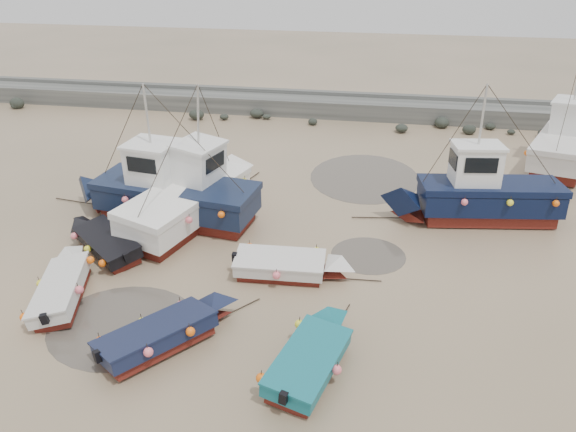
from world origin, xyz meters
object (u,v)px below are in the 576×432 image
dinghy_1 (168,331)px  cabin_boat_0 (164,191)px  dinghy_5 (290,264)px  cabin_boat_2 (477,193)px  dinghy_0 (66,283)px  cabin_boat_3 (568,141)px  dinghy_4 (105,238)px  cabin_boat_1 (193,192)px  person (220,193)px  dinghy_2 (312,354)px

dinghy_1 → cabin_boat_0: 9.25m
dinghy_5 → cabin_boat_2: bearing=126.1°
dinghy_0 → dinghy_5: (7.78, 2.69, 0.01)m
cabin_boat_3 → dinghy_1: bearing=-108.1°
dinghy_0 → cabin_boat_3: cabin_boat_3 is taller
cabin_boat_0 → dinghy_5: bearing=-112.7°
dinghy_4 → dinghy_5: (7.89, -0.64, 0.00)m
cabin_boat_1 → cabin_boat_3: size_ratio=1.09×
dinghy_1 → cabin_boat_3: size_ratio=0.55×
dinghy_4 → cabin_boat_3: cabin_boat_3 is taller
cabin_boat_1 → cabin_boat_2: bearing=25.7°
dinghy_0 → cabin_boat_3: (21.26, 17.05, 0.81)m
dinghy_1 → cabin_boat_1: cabin_boat_1 is taller
cabin_boat_0 → cabin_boat_3: 22.54m
dinghy_1 → dinghy_4: bearing=171.0°
dinghy_4 → cabin_boat_0: bearing=17.4°
dinghy_0 → cabin_boat_0: cabin_boat_0 is taller
cabin_boat_0 → dinghy_1: bearing=-150.1°
cabin_boat_3 → person: (-18.32, -7.33, -1.36)m
dinghy_0 → cabin_boat_1: size_ratio=0.59×
dinghy_4 → person: (3.05, 6.39, -0.55)m
cabin_boat_1 → cabin_boat_3: same height
dinghy_2 → dinghy_0: bearing=-178.9°
cabin_boat_3 → person: size_ratio=5.82×
cabin_boat_2 → dinghy_5: bearing=120.8°
cabin_boat_0 → cabin_boat_1: same height
dinghy_4 → cabin_boat_2: 16.38m
person → dinghy_1: bearing=81.6°
dinghy_1 → cabin_boat_2: cabin_boat_2 is taller
dinghy_0 → dinghy_2: bearing=-30.5°
dinghy_2 → dinghy_1: bearing=-169.0°
dinghy_1 → cabin_boat_0: bearing=150.5°
dinghy_0 → dinghy_1: 5.03m
cabin_boat_0 → person: (1.67, 3.09, -1.32)m
dinghy_1 → cabin_boat_2: size_ratio=0.55×
person → dinghy_2: bearing=101.4°
dinghy_0 → cabin_boat_2: cabin_boat_2 is taller
dinghy_5 → cabin_boat_0: size_ratio=0.54×
dinghy_1 → dinghy_5: (3.14, 4.64, 0.01)m
dinghy_4 → cabin_boat_2: bearing=-30.4°
dinghy_0 → dinghy_4: (-0.11, 3.33, 0.00)m
dinghy_4 → cabin_boat_2: (15.42, 5.47, 0.82)m
dinghy_2 → cabin_boat_3: cabin_boat_3 is taller
dinghy_1 → cabin_boat_1: bearing=142.1°
cabin_boat_3 → person: bearing=-135.1°
dinghy_0 → cabin_boat_2: (15.31, 8.80, 0.82)m
dinghy_4 → person: 7.11m
cabin_boat_0 → cabin_boat_3: bearing=-54.0°
cabin_boat_3 → dinghy_0: bearing=-118.2°
dinghy_4 → cabin_boat_3: size_ratio=0.53×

